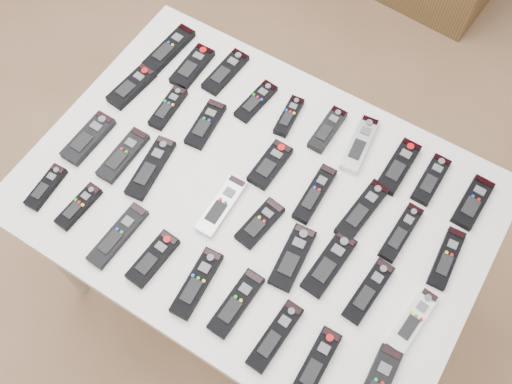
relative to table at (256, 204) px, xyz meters
The scene contains 37 objects.
ground 0.73m from the table, 158.54° to the left, with size 4.00×4.00×0.00m, color #886545.
table is the anchor object (origin of this frame).
remote_0 0.58m from the table, 150.10° to the left, with size 0.06×0.20×0.02m, color black.
remote_1 0.48m from the table, 146.04° to the left, with size 0.06×0.16×0.02m, color black.
remote_2 0.43m from the table, 134.46° to the left, with size 0.06×0.17×0.02m, color black.
remote_3 0.32m from the table, 121.88° to the left, with size 0.05×0.16×0.02m, color black.
remote_4 0.28m from the table, 101.02° to the left, with size 0.04×0.14×0.02m, color black.
remote_5 0.30m from the table, 76.84° to the left, with size 0.05×0.16×0.02m, color black.
remote_6 0.34m from the table, 59.72° to the left, with size 0.05×0.19×0.02m, color #B7B7BC.
remote_7 0.41m from the table, 43.79° to the left, with size 0.06×0.18×0.02m, color black.
remote_8 0.49m from the table, 36.98° to the left, with size 0.05×0.16×0.02m, color black.
remote_9 0.59m from the table, 29.27° to the left, with size 0.06×0.16×0.02m, color black.
remote_10 0.53m from the table, 168.01° to the left, with size 0.06×0.16×0.02m, color black.
remote_11 0.39m from the table, 164.30° to the left, with size 0.05×0.15×0.02m, color black.
remote_12 0.28m from the table, 154.84° to the left, with size 0.06×0.16×0.02m, color black.
remote_13 0.12m from the table, 98.13° to the left, with size 0.06×0.15×0.02m, color black.
remote_14 0.18m from the table, 31.25° to the left, with size 0.05×0.18×0.02m, color black.
remote_15 0.30m from the table, 21.67° to the left, with size 0.05×0.19×0.02m, color black.
remote_16 0.41m from the table, 15.04° to the left, with size 0.04×0.18×0.02m, color black.
remote_17 0.53m from the table, 11.11° to the left, with size 0.05×0.17×0.02m, color black.
remote_18 0.52m from the table, 168.35° to the right, with size 0.06×0.17×0.02m, color black.
remote_19 0.40m from the table, 166.07° to the right, with size 0.06×0.18×0.02m, color black.
remote_20 0.31m from the table, 163.54° to the right, with size 0.06×0.20×0.02m, color black.
remote_21 0.12m from the table, 126.53° to the right, with size 0.05×0.19×0.02m, color #B7B7BC.
remote_22 0.11m from the table, 51.39° to the right, with size 0.06×0.15×0.02m, color black.
remote_23 0.22m from the table, 31.14° to the right, with size 0.06×0.18×0.02m, color black.
remote_24 0.28m from the table, 15.22° to the right, with size 0.06×0.18×0.02m, color black.
remote_25 0.40m from the table, 12.29° to the right, with size 0.05×0.18×0.02m, color black.
remote_26 0.52m from the table, 10.28° to the right, with size 0.05×0.18×0.02m, color silver.
remote_27 0.58m from the table, 150.10° to the right, with size 0.04×0.14×0.02m, color black.
remote_28 0.49m from the table, 143.46° to the right, with size 0.04×0.14×0.02m, color black.
remote_29 0.39m from the table, 129.41° to the right, with size 0.05×0.19×0.02m, color black.
remote_30 0.33m from the table, 112.75° to the right, with size 0.05×0.16×0.02m, color black.
remote_31 0.30m from the table, 88.61° to the right, with size 0.05×0.19×0.02m, color black.
remote_32 0.32m from the table, 67.28° to the right, with size 0.05×0.18×0.02m, color black.
remote_33 0.40m from the table, 51.33° to the right, with size 0.05×0.19×0.02m, color black.
remote_34 0.48m from the table, 40.77° to the right, with size 0.05×0.18×0.02m, color black.
Camera 1 is at (0.48, -0.64, 2.18)m, focal length 40.00 mm.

